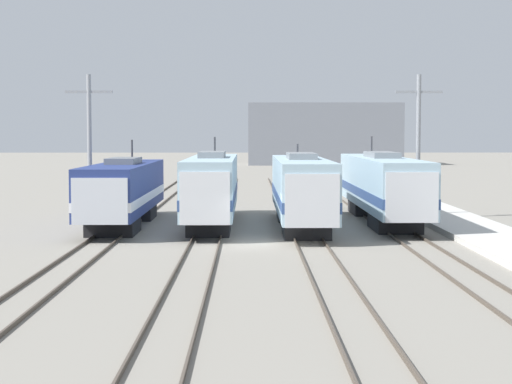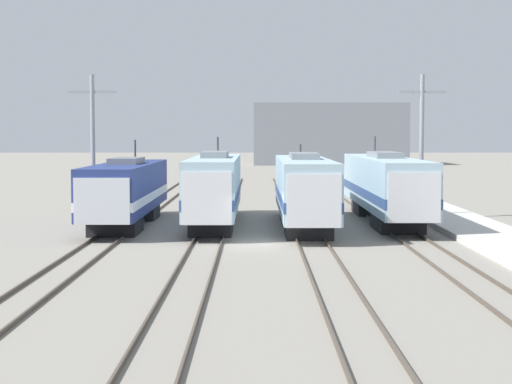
# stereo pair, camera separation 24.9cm
# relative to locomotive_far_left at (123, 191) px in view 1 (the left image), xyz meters

# --- Properties ---
(ground_plane) EXTENTS (400.00, 400.00, 0.00)m
(ground_plane) POSITION_rel_locomotive_far_left_xyz_m (7.80, -7.82, -2.08)
(ground_plane) COLOR gray
(rail_pair_far_left) EXTENTS (1.50, 120.00, 0.15)m
(rail_pair_far_left) POSITION_rel_locomotive_far_left_xyz_m (0.00, -7.82, -2.01)
(rail_pair_far_left) COLOR #4C4238
(rail_pair_far_left) RESTS_ON ground_plane
(rail_pair_center_left) EXTENTS (1.51, 120.00, 0.15)m
(rail_pair_center_left) POSITION_rel_locomotive_far_left_xyz_m (5.20, -7.82, -2.01)
(rail_pair_center_left) COLOR #4C4238
(rail_pair_center_left) RESTS_ON ground_plane
(rail_pair_center_right) EXTENTS (1.51, 120.00, 0.15)m
(rail_pair_center_right) POSITION_rel_locomotive_far_left_xyz_m (10.40, -7.82, -2.01)
(rail_pair_center_right) COLOR #4C4238
(rail_pair_center_right) RESTS_ON ground_plane
(rail_pair_far_right) EXTENTS (1.50, 120.00, 0.15)m
(rail_pair_far_right) POSITION_rel_locomotive_far_left_xyz_m (15.59, -7.82, -2.01)
(rail_pair_far_right) COLOR #4C4238
(rail_pair_far_right) RESTS_ON ground_plane
(locomotive_far_left) EXTENTS (3.06, 16.55, 5.05)m
(locomotive_far_left) POSITION_rel_locomotive_far_left_xyz_m (0.00, 0.00, 0.00)
(locomotive_far_left) COLOR black
(locomotive_far_left) RESTS_ON ground_plane
(locomotive_center_left) EXTENTS (2.74, 17.41, 5.23)m
(locomotive_center_left) POSITION_rel_locomotive_far_left_xyz_m (5.20, 0.23, 0.17)
(locomotive_center_left) COLOR #232326
(locomotive_center_left) RESTS_ON ground_plane
(locomotive_center_right) EXTENTS (2.90, 17.53, 4.80)m
(locomotive_center_right) POSITION_rel_locomotive_far_left_xyz_m (10.40, -0.97, 0.15)
(locomotive_center_right) COLOR #232326
(locomotive_center_right) RESTS_ON ground_plane
(locomotive_far_right) EXTENTS (2.95, 20.05, 5.26)m
(locomotive_far_right) POSITION_rel_locomotive_far_left_xyz_m (15.59, 2.46, 0.14)
(locomotive_far_right) COLOR #232326
(locomotive_far_right) RESTS_ON ground_plane
(catenary_tower_left) EXTENTS (3.01, 0.29, 9.19)m
(catenary_tower_left) POSITION_rel_locomotive_far_left_xyz_m (-2.79, 4.75, 2.84)
(catenary_tower_left) COLOR gray
(catenary_tower_left) RESTS_ON ground_plane
(catenary_tower_right) EXTENTS (3.01, 0.29, 9.19)m
(catenary_tower_right) POSITION_rel_locomotive_far_left_xyz_m (18.20, 4.75, 2.84)
(catenary_tower_right) COLOR gray
(catenary_tower_right) RESTS_ON ground_plane
(platform) EXTENTS (4.00, 120.00, 0.32)m
(platform) POSITION_rel_locomotive_far_left_xyz_m (19.82, -7.82, -1.92)
(platform) COLOR beige
(platform) RESTS_ON ground_plane
(depot_building) EXTENTS (26.40, 12.79, 10.64)m
(depot_building) POSITION_rel_locomotive_far_left_xyz_m (20.45, 100.94, 3.24)
(depot_building) COLOR gray
(depot_building) RESTS_ON ground_plane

